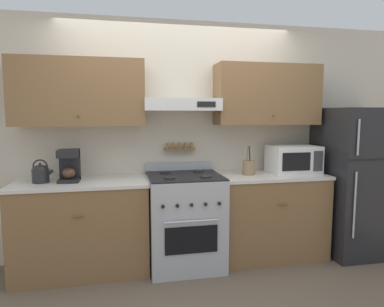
% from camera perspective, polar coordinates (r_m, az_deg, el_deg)
% --- Properties ---
extents(ground_plane, '(16.00, 16.00, 0.00)m').
position_cam_1_polar(ground_plane, '(3.50, -0.34, -19.81)').
color(ground_plane, brown).
extents(wall_back, '(5.20, 0.46, 2.55)m').
position_cam_1_polar(wall_back, '(3.72, -2.53, 4.78)').
color(wall_back, beige).
rests_on(wall_back, ground_plane).
extents(counter_left, '(1.28, 0.64, 0.91)m').
position_cam_1_polar(counter_left, '(3.59, -17.76, -11.56)').
color(counter_left, brown).
rests_on(counter_left, ground_plane).
extents(counter_right, '(1.16, 0.64, 0.91)m').
position_cam_1_polar(counter_right, '(3.90, 12.74, -9.95)').
color(counter_right, brown).
rests_on(counter_right, ground_plane).
extents(stove_range, '(0.73, 0.72, 1.03)m').
position_cam_1_polar(stove_range, '(3.57, -1.23, -11.03)').
color(stove_range, '#ADAFB5').
rests_on(stove_range, ground_plane).
extents(refrigerator, '(0.72, 0.76, 1.62)m').
position_cam_1_polar(refrigerator, '(4.25, 25.43, -4.15)').
color(refrigerator, '#232326').
rests_on(refrigerator, ground_plane).
extents(tea_kettle, '(0.20, 0.15, 0.22)m').
position_cam_1_polar(tea_kettle, '(3.53, -23.91, -3.00)').
color(tea_kettle, '#232326').
rests_on(tea_kettle, counter_left).
extents(coffee_maker, '(0.19, 0.24, 0.31)m').
position_cam_1_polar(coffee_maker, '(3.50, -19.78, -1.83)').
color(coffee_maker, black).
rests_on(coffee_maker, counter_left).
extents(microwave, '(0.52, 0.37, 0.30)m').
position_cam_1_polar(microwave, '(3.92, 16.54, -0.93)').
color(microwave, white).
rests_on(microwave, counter_right).
extents(utensil_crock, '(0.13, 0.13, 0.31)m').
position_cam_1_polar(utensil_crock, '(3.69, 9.44, -2.26)').
color(utensil_crock, '#8E7051').
rests_on(utensil_crock, counter_right).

